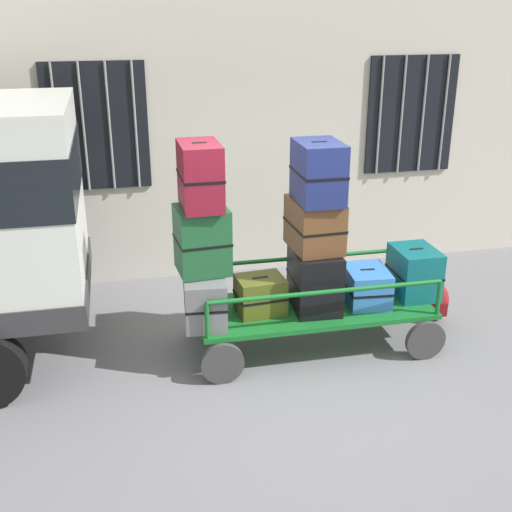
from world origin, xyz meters
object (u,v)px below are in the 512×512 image
at_px(suitcase_center_middle, 314,225).
at_px(backpack, 437,303).
at_px(luggage_cart, 313,313).
at_px(suitcase_center_bottom, 315,280).
at_px(suitcase_midleft_bottom, 260,295).
at_px(suitcase_left_top, 200,176).
at_px(suitcase_midright_bottom, 367,286).
at_px(suitcase_left_middle, 202,240).
at_px(suitcase_right_bottom, 414,272).
at_px(suitcase_left_bottom, 205,295).
at_px(suitcase_center_top, 318,172).

xyz_separation_m(suitcase_center_middle, backpack, (1.55, 0.21, -1.11)).
bearing_deg(luggage_cart, suitcase_center_bottom, -90.00).
bearing_deg(suitcase_center_middle, luggage_cart, -90.00).
relative_size(suitcase_midleft_bottom, suitcase_center_middle, 0.78).
xyz_separation_m(suitcase_left_top, suitcase_midright_bottom, (1.68, -0.06, -1.25)).
relative_size(suitcase_midleft_bottom, suitcase_center_bottom, 0.76).
relative_size(suitcase_left_middle, suitcase_right_bottom, 1.17).
height_order(suitcase_right_bottom, backpack, suitcase_right_bottom).
height_order(suitcase_left_bottom, suitcase_midright_bottom, suitcase_left_bottom).
bearing_deg(backpack, suitcase_left_top, -175.09).
bearing_deg(suitcase_center_middle, suitcase_center_bottom, -90.00).
relative_size(suitcase_left_middle, suitcase_midleft_bottom, 1.29).
bearing_deg(suitcase_left_top, luggage_cart, -0.81).
bearing_deg(suitcase_left_middle, backpack, 4.74).
relative_size(suitcase_left_top, suitcase_center_top, 1.05).
relative_size(suitcase_left_top, suitcase_midleft_bottom, 1.23).
relative_size(suitcase_center_middle, suitcase_right_bottom, 1.16).
bearing_deg(suitcase_center_bottom, suitcase_left_top, 177.57).
xyz_separation_m(suitcase_midleft_bottom, backpack, (2.11, 0.27, -0.43)).
distance_m(suitcase_left_top, suitcase_midleft_bottom, 1.36).
distance_m(luggage_cart, suitcase_left_bottom, 1.17).
xyz_separation_m(suitcase_left_middle, suitcase_midright_bottom, (1.68, -0.06, -0.62)).
relative_size(luggage_cart, suitcase_left_bottom, 3.03).
bearing_deg(suitcase_left_top, suitcase_right_bottom, 0.62).
distance_m(suitcase_left_top, suitcase_right_bottom, 2.53).
xyz_separation_m(suitcase_left_middle, suitcase_center_bottom, (1.12, -0.06, -0.50)).
relative_size(suitcase_midleft_bottom, suitcase_center_top, 0.85).
distance_m(suitcase_midleft_bottom, backpack, 2.17).
xyz_separation_m(suitcase_center_middle, suitcase_center_top, (-0.00, -0.06, 0.55)).
bearing_deg(suitcase_center_middle, suitcase_center_top, -90.00).
bearing_deg(suitcase_left_top, suitcase_center_middle, 1.13).
distance_m(luggage_cart, suitcase_left_middle, 1.43).
bearing_deg(suitcase_left_bottom, suitcase_left_middle, 90.00).
bearing_deg(suitcase_midright_bottom, suitcase_left_middle, 177.85).
bearing_deg(suitcase_midleft_bottom, suitcase_center_top, -0.38).
distance_m(suitcase_center_bottom, backpack, 1.67).
distance_m(suitcase_left_top, suitcase_center_middle, 1.26).
relative_size(suitcase_center_bottom, backpack, 1.49).
relative_size(suitcase_left_top, suitcase_center_bottom, 0.93).
height_order(luggage_cart, suitcase_center_top, suitcase_center_top).
height_order(suitcase_left_middle, suitcase_center_middle, suitcase_left_middle).
xyz_separation_m(suitcase_left_top, suitcase_midleft_bottom, (0.56, -0.04, -1.24)).
height_order(suitcase_left_top, suitcase_right_bottom, suitcase_left_top).
xyz_separation_m(suitcase_center_bottom, suitcase_right_bottom, (1.12, 0.07, -0.05)).
distance_m(suitcase_center_top, suitcase_right_bottom, 1.61).
relative_size(luggage_cart, suitcase_midleft_bottom, 4.97).
relative_size(suitcase_right_bottom, backpack, 1.26).
xyz_separation_m(suitcase_center_middle, suitcase_midright_bottom, (0.56, -0.08, -0.68)).
relative_size(suitcase_left_middle, suitcase_center_middle, 1.00).
relative_size(suitcase_left_bottom, backpack, 1.86).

